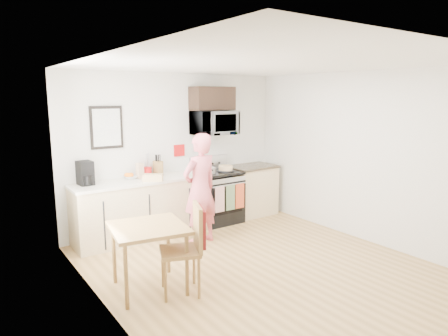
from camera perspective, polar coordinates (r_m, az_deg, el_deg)
floor at (r=5.40m, az=5.55°, el=-14.07°), size 4.60×4.60×0.00m
back_wall at (r=6.89m, az=-6.83°, el=2.49°), size 4.00×0.04×2.60m
left_wall at (r=4.02m, az=-16.34°, el=-3.39°), size 0.04×4.60×2.60m
right_wall at (r=6.48m, az=19.29°, el=1.51°), size 0.04×4.60×2.60m
ceiling at (r=4.94m, az=6.08°, el=14.61°), size 4.00×4.60×0.04m
window at (r=4.74m, az=-19.24°, el=1.55°), size 0.06×1.40×1.50m
cabinet_left at (r=6.46m, az=-11.68°, el=-5.89°), size 2.10×0.60×0.90m
countertop_left at (r=6.34m, az=-11.83°, el=-1.80°), size 2.14×0.64×0.04m
cabinet_right at (r=7.58m, az=3.96°, el=-3.29°), size 0.84×0.60×0.90m
countertop_right at (r=7.49m, az=4.00°, el=0.21°), size 0.88×0.64×0.04m
range at (r=7.10m, az=-0.94°, el=-4.30°), size 0.76×0.70×1.16m
microwave at (r=6.98m, az=-1.46°, el=6.46°), size 0.76×0.51×0.42m
upper_cabinet at (r=7.00m, az=-1.69°, el=9.91°), size 0.76×0.35×0.40m
wall_art at (r=6.34m, az=-16.44°, el=5.58°), size 0.50×0.04×0.65m
wall_trivet at (r=6.90m, az=-6.41°, el=2.51°), size 0.20×0.02×0.20m
person at (r=6.02m, az=-3.44°, el=-3.00°), size 0.67×0.50×1.68m
dining_table at (r=4.68m, az=-10.76°, el=-9.17°), size 0.82×0.82×0.77m
chair at (r=4.57m, az=-4.51°, el=-9.71°), size 0.60×0.57×1.03m
knife_block at (r=6.62m, az=-9.40°, el=-0.01°), size 0.12×0.16×0.24m
utensil_crock at (r=6.54m, az=-10.86°, el=0.11°), size 0.13×0.13×0.38m
fruit_bowl at (r=6.42m, az=-13.22°, el=-1.18°), size 0.21×0.21×0.10m
milk_carton at (r=6.42m, az=-11.93°, el=-0.38°), size 0.11×0.11×0.24m
coffee_maker at (r=6.14m, az=-19.19°, el=-0.79°), size 0.21×0.30×0.35m
bread_bag at (r=6.17m, az=-10.13°, el=-1.37°), size 0.32×0.28×0.11m
cake at (r=6.98m, az=0.22°, el=-0.06°), size 0.30×0.30×0.10m
kettle at (r=6.95m, az=-3.48°, el=0.40°), size 0.20×0.20×0.26m
pot at (r=6.78m, az=-2.12°, el=-0.32°), size 0.21×0.35×0.11m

